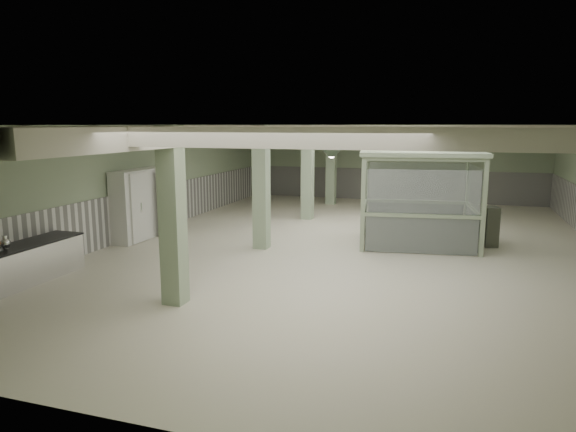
% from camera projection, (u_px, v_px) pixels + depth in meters
% --- Properties ---
extents(floor, '(20.00, 20.00, 0.00)m').
position_uv_depth(floor, '(351.00, 246.00, 15.42)').
color(floor, silver).
rests_on(floor, ground).
extents(ceiling, '(14.00, 20.00, 0.02)m').
position_uv_depth(ceiling, '(354.00, 125.00, 14.79)').
color(ceiling, white).
rests_on(ceiling, wall_back).
extents(wall_back, '(14.00, 0.02, 3.60)m').
position_uv_depth(wall_back, '(392.00, 163.00, 24.48)').
color(wall_back, '#91A584').
rests_on(wall_back, floor).
extents(wall_front, '(14.00, 0.02, 3.60)m').
position_uv_depth(wall_front, '(185.00, 289.00, 5.73)').
color(wall_front, '#91A584').
rests_on(wall_front, floor).
extents(wall_left, '(0.02, 20.00, 3.60)m').
position_uv_depth(wall_left, '(147.00, 179.00, 17.21)').
color(wall_left, '#91A584').
rests_on(wall_left, floor).
extents(wainscot_left, '(0.05, 19.90, 1.50)m').
position_uv_depth(wainscot_left, '(149.00, 210.00, 17.39)').
color(wainscot_left, silver).
rests_on(wainscot_left, floor).
extents(wainscot_back, '(13.90, 0.05, 1.50)m').
position_uv_depth(wainscot_back, '(391.00, 185.00, 24.64)').
color(wainscot_back, silver).
rests_on(wainscot_back, floor).
extents(girder, '(0.45, 19.90, 0.40)m').
position_uv_depth(girder, '(272.00, 132.00, 15.58)').
color(girder, silver).
rests_on(girder, ceiling).
extents(beam_a, '(13.90, 0.35, 0.32)m').
position_uv_depth(beam_a, '(263.00, 138.00, 7.79)').
color(beam_a, silver).
rests_on(beam_a, ceiling).
extents(beam_b, '(13.90, 0.35, 0.32)m').
position_uv_depth(beam_b, '(307.00, 135.00, 10.13)').
color(beam_b, silver).
rests_on(beam_b, ceiling).
extents(beam_c, '(13.90, 0.35, 0.32)m').
position_uv_depth(beam_c, '(335.00, 133.00, 12.48)').
color(beam_c, silver).
rests_on(beam_c, ceiling).
extents(beam_d, '(13.90, 0.35, 0.32)m').
position_uv_depth(beam_d, '(354.00, 131.00, 14.82)').
color(beam_d, silver).
rests_on(beam_d, ceiling).
extents(beam_e, '(13.90, 0.35, 0.32)m').
position_uv_depth(beam_e, '(368.00, 130.00, 17.16)').
color(beam_e, silver).
rests_on(beam_e, ceiling).
extents(beam_f, '(13.90, 0.35, 0.32)m').
position_uv_depth(beam_f, '(378.00, 130.00, 19.51)').
color(beam_f, silver).
rests_on(beam_f, ceiling).
extents(beam_g, '(13.90, 0.35, 0.32)m').
position_uv_depth(beam_g, '(386.00, 129.00, 21.85)').
color(beam_g, silver).
rests_on(beam_g, ceiling).
extents(column_a, '(0.42, 0.42, 3.60)m').
position_uv_depth(column_a, '(173.00, 217.00, 10.24)').
color(column_a, '#99B18F').
rests_on(column_a, floor).
extents(column_b, '(0.42, 0.42, 3.60)m').
position_uv_depth(column_b, '(261.00, 188.00, 14.92)').
color(column_b, '#99B18F').
rests_on(column_b, floor).
extents(column_c, '(0.42, 0.42, 3.60)m').
position_uv_depth(column_c, '(308.00, 172.00, 19.61)').
color(column_c, '#99B18F').
rests_on(column_c, floor).
extents(column_d, '(0.42, 0.42, 3.60)m').
position_uv_depth(column_d, '(331.00, 165.00, 23.36)').
color(column_d, '#99B18F').
rests_on(column_d, floor).
extents(pendant_front, '(0.44, 0.44, 0.22)m').
position_uv_depth(pendant_front, '(332.00, 154.00, 10.05)').
color(pendant_front, '#304031').
rests_on(pendant_front, ceiling).
extents(pendant_mid, '(0.44, 0.44, 0.22)m').
position_uv_depth(pendant_mid, '(373.00, 144.00, 15.20)').
color(pendant_mid, '#304031').
rests_on(pendant_mid, ceiling).
extents(pendant_back, '(0.44, 0.44, 0.22)m').
position_uv_depth(pendant_back, '(393.00, 139.00, 19.89)').
color(pendant_back, '#304031').
rests_on(pendant_back, ceiling).
extents(pitcher_near, '(0.27, 0.29, 0.30)m').
position_uv_depth(pitcher_near, '(5.00, 242.00, 11.33)').
color(pitcher_near, silver).
rests_on(pitcher_near, prep_counter).
extents(walkin_cooler, '(0.87, 2.45, 2.24)m').
position_uv_depth(walkin_cooler, '(142.00, 204.00, 16.37)').
color(walkin_cooler, white).
rests_on(walkin_cooler, floor).
extents(guard_booth, '(3.88, 3.41, 2.84)m').
position_uv_depth(guard_booth, '(419.00, 182.00, 15.47)').
color(guard_booth, '#95A887').
rests_on(guard_booth, floor).
extents(filing_cabinet, '(0.52, 0.63, 1.20)m').
position_uv_depth(filing_cabinet, '(490.00, 226.00, 15.37)').
color(filing_cabinet, '#4E5244').
rests_on(filing_cabinet, floor).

